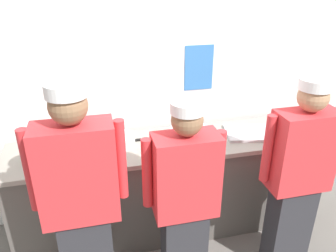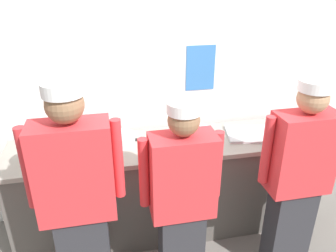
# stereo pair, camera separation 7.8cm
# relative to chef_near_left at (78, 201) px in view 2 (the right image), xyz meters

# --- Properties ---
(ground_plane) EXTENTS (9.00, 9.00, 0.00)m
(ground_plane) POSITION_rel_chef_near_left_xyz_m (0.77, 0.35, -0.94)
(ground_plane) COLOR slate
(wall_back) EXTENTS (4.46, 0.11, 2.68)m
(wall_back) POSITION_rel_chef_near_left_xyz_m (0.77, 1.14, 0.40)
(wall_back) COLOR white
(wall_back) RESTS_ON ground
(prep_counter) EXTENTS (2.84, 0.64, 0.94)m
(prep_counter) POSITION_rel_chef_near_left_xyz_m (0.77, 0.69, -0.47)
(prep_counter) COLOR #56514C
(prep_counter) RESTS_ON ground
(chef_near_left) EXTENTS (0.63, 0.24, 1.76)m
(chef_near_left) POSITION_rel_chef_near_left_xyz_m (0.00, 0.00, 0.00)
(chef_near_left) COLOR #2D2D33
(chef_near_left) RESTS_ON ground
(chef_center) EXTENTS (0.58, 0.24, 1.59)m
(chef_center) POSITION_rel_chef_near_left_xyz_m (0.70, -0.03, -0.09)
(chef_center) COLOR #2D2D33
(chef_center) RESTS_ON ground
(chef_far_right) EXTENTS (0.60, 0.24, 1.66)m
(chef_far_right) POSITION_rel_chef_near_left_xyz_m (1.61, 0.02, -0.05)
(chef_far_right) COLOR #2D2D33
(chef_far_right) RESTS_ON ground
(plate_stack_front) EXTENTS (0.22, 0.22, 0.08)m
(plate_stack_front) POSITION_rel_chef_near_left_xyz_m (-0.31, 0.63, 0.04)
(plate_stack_front) COLOR white
(plate_stack_front) RESTS_ON prep_counter
(plate_stack_rear) EXTENTS (0.24, 0.24, 0.10)m
(plate_stack_rear) POSITION_rel_chef_near_left_xyz_m (0.34, 0.74, 0.04)
(plate_stack_rear) COLOR white
(plate_stack_rear) RESTS_ON prep_counter
(mixing_bowl_steel) EXTENTS (0.37, 0.37, 0.10)m
(mixing_bowl_steel) POSITION_rel_chef_near_left_xyz_m (0.96, 0.70, 0.05)
(mixing_bowl_steel) COLOR #B7BABF
(mixing_bowl_steel) RESTS_ON prep_counter
(sheet_tray) EXTENTS (0.48, 0.43, 0.02)m
(sheet_tray) POSITION_rel_chef_near_left_xyz_m (1.52, 0.68, 0.01)
(sheet_tray) COLOR #B7BABF
(sheet_tray) RESTS_ON prep_counter
(squeeze_bottle_primary) EXTENTS (0.05, 0.05, 0.19)m
(squeeze_bottle_primary) POSITION_rel_chef_near_left_xyz_m (0.68, 0.49, 0.09)
(squeeze_bottle_primary) COLOR #56A333
(squeeze_bottle_primary) RESTS_ON prep_counter
(squeeze_bottle_secondary) EXTENTS (0.05, 0.05, 0.21)m
(squeeze_bottle_secondary) POSITION_rel_chef_near_left_xyz_m (1.93, 0.69, 0.10)
(squeeze_bottle_secondary) COLOR red
(squeeze_bottle_secondary) RESTS_ON prep_counter
(ramekin_red_sauce) EXTENTS (0.09, 0.09, 0.04)m
(ramekin_red_sauce) POSITION_rel_chef_near_left_xyz_m (-0.32, 0.83, 0.02)
(ramekin_red_sauce) COLOR white
(ramekin_red_sauce) RESTS_ON prep_counter
(ramekin_yellow_sauce) EXTENTS (0.10, 0.10, 0.04)m
(ramekin_yellow_sauce) POSITION_rel_chef_near_left_xyz_m (0.10, 0.81, 0.02)
(ramekin_yellow_sauce) COLOR white
(ramekin_yellow_sauce) RESTS_ON prep_counter
(ramekin_orange_sauce) EXTENTS (0.08, 0.08, 0.04)m
(ramekin_orange_sauce) POSITION_rel_chef_near_left_xyz_m (0.26, 0.56, 0.02)
(ramekin_orange_sauce) COLOR white
(ramekin_orange_sauce) RESTS_ON prep_counter
(deli_cup) EXTENTS (0.09, 0.09, 0.10)m
(deli_cup) POSITION_rel_chef_near_left_xyz_m (0.11, 0.63, 0.05)
(deli_cup) COLOR white
(deli_cup) RESTS_ON prep_counter
(chefs_knife) EXTENTS (0.27, 0.03, 0.02)m
(chefs_knife) POSITION_rel_chef_near_left_xyz_m (0.58, 0.78, 0.00)
(chefs_knife) COLOR #B7BABF
(chefs_knife) RESTS_ON prep_counter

